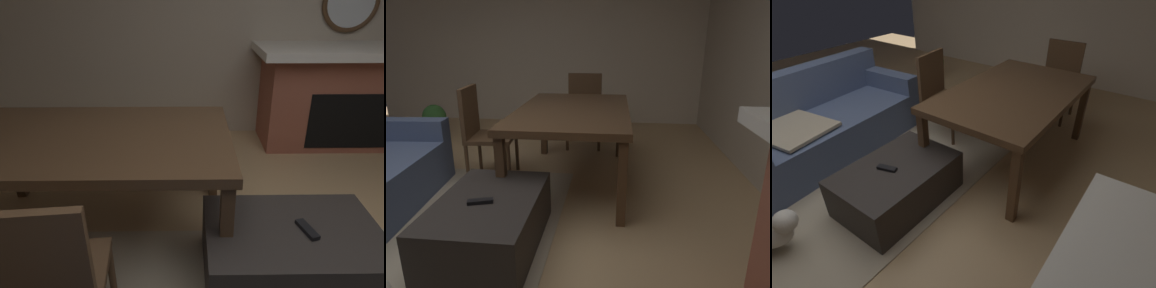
% 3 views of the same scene
% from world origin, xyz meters
% --- Properties ---
extents(floor, '(9.12, 9.12, 0.00)m').
position_xyz_m(floor, '(0.00, 0.00, 0.00)').
color(floor, tan).
extents(area_rug, '(2.60, 2.00, 0.01)m').
position_xyz_m(area_rug, '(0.10, 0.17, 0.01)').
color(area_rug, tan).
rests_on(area_rug, ground).
extents(couch, '(2.01, 1.03, 0.84)m').
position_xyz_m(couch, '(0.24, 0.82, 0.30)').
color(couch, '#4C5B7F').
rests_on(couch, ground).
extents(ottoman_coffee_table, '(0.97, 0.64, 0.36)m').
position_xyz_m(ottoman_coffee_table, '(0.10, -0.43, 0.18)').
color(ottoman_coffee_table, '#2D2826').
rests_on(ottoman_coffee_table, ground).
extents(tv_remote, '(0.09, 0.17, 0.02)m').
position_xyz_m(tv_remote, '(0.03, -0.41, 0.38)').
color(tv_remote, black).
rests_on(tv_remote, ottoman_coffee_table).
extents(dining_table, '(1.68, 1.04, 0.74)m').
position_xyz_m(dining_table, '(1.25, -0.86, 0.67)').
color(dining_table, '#513823').
rests_on(dining_table, ground).
extents(dining_chair_north, '(0.48, 0.48, 0.93)m').
position_xyz_m(dining_chair_north, '(1.24, 0.05, 0.52)').
color(dining_chair_north, '#513823').
rests_on(dining_chair_north, ground).
extents(dining_chair_east, '(0.45, 0.45, 0.93)m').
position_xyz_m(dining_chair_east, '(2.49, -0.85, 0.52)').
color(dining_chair_east, '#513823').
rests_on(dining_chair_east, ground).
extents(potted_plant, '(0.32, 0.32, 0.47)m').
position_xyz_m(potted_plant, '(2.59, 1.32, 0.26)').
color(potted_plant, brown).
rests_on(potted_plant, ground).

